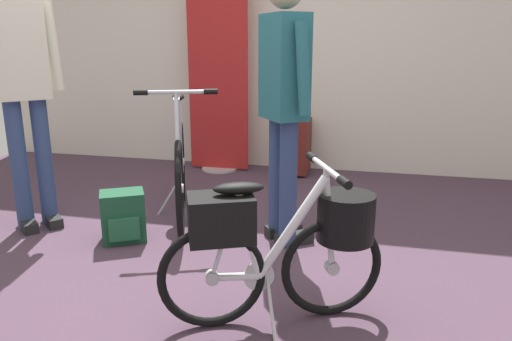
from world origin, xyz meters
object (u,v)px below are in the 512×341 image
object	(u,v)px
visitor_near_wall	(21,71)
rolling_suitcase	(300,145)
folding_bike_foreground	(284,239)
backpack_on_floor	(123,217)
visitor_browsing	(284,95)
display_bike_left	(180,168)
floor_banner_stand	(218,84)

from	to	relation	value
visitor_near_wall	rolling_suitcase	size ratio (longest dim) A/B	2.20
folding_bike_foreground	backpack_on_floor	bearing A→B (deg)	149.86
rolling_suitcase	folding_bike_foreground	bearing A→B (deg)	-83.15
visitor_near_wall	visitor_browsing	xyz separation A→B (m)	(1.72, 0.13, -0.13)
folding_bike_foreground	backpack_on_floor	xyz separation A→B (m)	(-1.18, 0.68, -0.24)
visitor_near_wall	visitor_browsing	distance (m)	1.73
display_bike_left	visitor_browsing	distance (m)	1.04
visitor_browsing	rolling_suitcase	world-z (taller)	visitor_browsing
display_bike_left	visitor_near_wall	size ratio (longest dim) A/B	0.72
visitor_browsing	backpack_on_floor	distance (m)	1.29
folding_bike_foreground	rolling_suitcase	distance (m)	2.63
floor_banner_stand	folding_bike_foreground	xyz separation A→B (m)	(1.13, -2.58, -0.46)
folding_bike_foreground	visitor_near_wall	size ratio (longest dim) A/B	0.53
folding_bike_foreground	rolling_suitcase	size ratio (longest dim) A/B	1.16
visitor_browsing	folding_bike_foreground	bearing A→B (deg)	-79.34
folding_bike_foreground	rolling_suitcase	xyz separation A→B (m)	(-0.31, 2.61, -0.12)
folding_bike_foreground	rolling_suitcase	world-z (taller)	rolling_suitcase
floor_banner_stand	visitor_browsing	xyz separation A→B (m)	(0.96, -1.66, 0.08)
folding_bike_foreground	display_bike_left	xyz separation A→B (m)	(-0.98, 1.20, -0.03)
visitor_near_wall	backpack_on_floor	bearing A→B (deg)	-7.63
folding_bike_foreground	display_bike_left	distance (m)	1.55
floor_banner_stand	display_bike_left	distance (m)	1.47
folding_bike_foreground	visitor_browsing	size ratio (longest dim) A/B	0.58
visitor_near_wall	rolling_suitcase	world-z (taller)	visitor_near_wall
visitor_browsing	rolling_suitcase	size ratio (longest dim) A/B	1.99
visitor_near_wall	backpack_on_floor	xyz separation A→B (m)	(0.72, -0.10, -0.91)
floor_banner_stand	rolling_suitcase	size ratio (longest dim) A/B	2.29
floor_banner_stand	visitor_near_wall	bearing A→B (deg)	-113.02
rolling_suitcase	floor_banner_stand	bearing A→B (deg)	-177.78
visitor_near_wall	backpack_on_floor	size ratio (longest dim) A/B	5.41
display_bike_left	backpack_on_floor	distance (m)	0.59
display_bike_left	visitor_near_wall	world-z (taller)	visitor_near_wall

